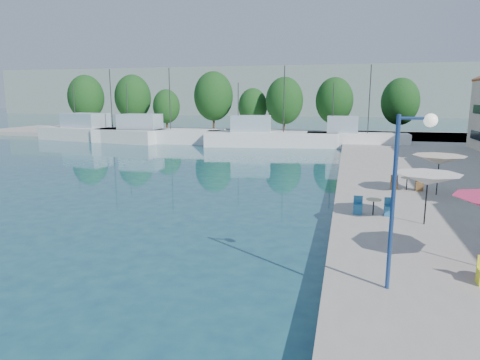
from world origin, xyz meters
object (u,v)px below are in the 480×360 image
(umbrella_white, at_px, (428,179))
(umbrella_cream, at_px, (439,160))
(trawler_02, at_px, (156,134))
(trawler_03, at_px, (267,138))
(trawler_01, at_px, (99,133))
(street_lamp, at_px, (407,170))
(trawler_04, at_px, (354,139))

(umbrella_white, distance_m, umbrella_cream, 6.49)
(trawler_02, xyz_separation_m, umbrella_cream, (30.34, -27.90, 1.54))
(trawler_03, xyz_separation_m, umbrella_cream, (14.80, -27.04, 1.54))
(trawler_03, xyz_separation_m, umbrella_white, (13.17, -33.32, 1.53))
(trawler_01, relative_size, umbrella_cream, 6.91)
(umbrella_cream, relative_size, street_lamp, 0.58)
(umbrella_white, bearing_deg, street_lamp, -104.15)
(trawler_02, relative_size, trawler_04, 1.48)
(trawler_04, bearing_deg, umbrella_white, -87.13)
(umbrella_white, bearing_deg, trawler_03, 111.57)
(trawler_02, relative_size, umbrella_cream, 6.08)
(trawler_03, distance_m, street_lamp, 42.10)
(umbrella_white, bearing_deg, trawler_01, 137.34)
(trawler_01, relative_size, trawler_03, 1.21)
(trawler_03, height_order, street_lamp, trawler_03)
(umbrella_cream, bearing_deg, trawler_02, 137.39)
(trawler_01, height_order, umbrella_cream, trawler_01)
(trawler_04, xyz_separation_m, umbrella_cream, (4.21, -27.86, 1.53))
(umbrella_white, bearing_deg, trawler_02, 130.03)
(umbrella_cream, bearing_deg, trawler_03, 118.69)
(trawler_01, height_order, trawler_04, same)
(umbrella_cream, bearing_deg, street_lamp, -104.31)
(trawler_02, distance_m, umbrella_cream, 41.25)
(trawler_04, bearing_deg, trawler_02, 178.45)
(trawler_02, xyz_separation_m, trawler_04, (26.13, -0.04, 0.00))
(umbrella_white, bearing_deg, umbrella_cream, 75.50)
(trawler_02, bearing_deg, street_lamp, -59.13)
(trawler_04, bearing_deg, street_lamp, -90.35)
(umbrella_cream, xyz_separation_m, street_lamp, (-3.41, -13.38, 1.48))
(trawler_01, relative_size, trawler_04, 1.68)
(trawler_02, bearing_deg, umbrella_cream, -44.84)
(trawler_02, height_order, trawler_04, same)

